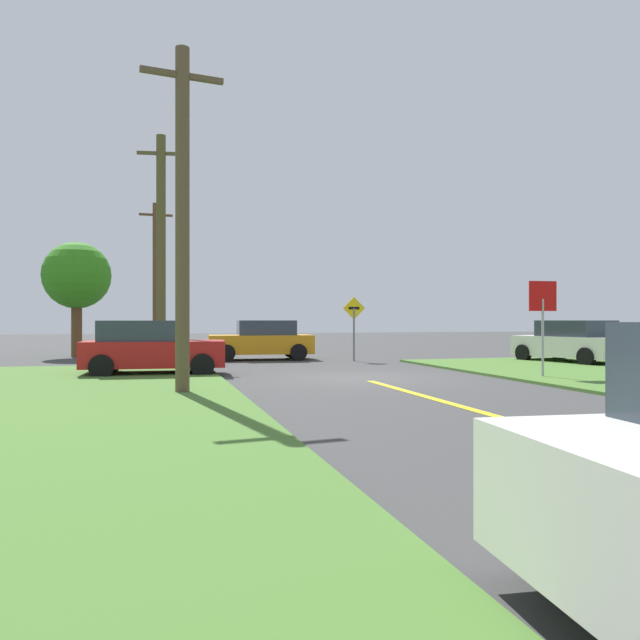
# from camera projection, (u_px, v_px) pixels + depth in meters

# --- Properties ---
(ground_plane) EXTENTS (120.00, 120.00, 0.00)m
(ground_plane) POSITION_uv_depth(u_px,v_px,m) (358.00, 378.00, 17.36)
(ground_plane) COLOR #3B3B3B
(lane_stripe_center) EXTENTS (0.20, 14.00, 0.01)m
(lane_stripe_center) POSITION_uv_depth(u_px,v_px,m) (523.00, 424.00, 9.64)
(lane_stripe_center) COLOR yellow
(lane_stripe_center) RESTS_ON ground
(stop_sign) EXTENTS (0.83, 0.08, 2.71)m
(stop_sign) POSITION_uv_depth(u_px,v_px,m) (543.00, 309.00, 17.02)
(stop_sign) COLOR #9EA0A8
(stop_sign) RESTS_ON ground
(car_on_crossroad) EXTENTS (2.81, 4.65, 1.62)m
(car_on_crossroad) POSITION_uv_depth(u_px,v_px,m) (573.00, 342.00, 23.11)
(car_on_crossroad) COLOR white
(car_on_crossroad) RESTS_ON ground
(car_approaching_junction) EXTENTS (4.32, 2.32, 1.62)m
(car_approaching_junction) POSITION_uv_depth(u_px,v_px,m) (262.00, 340.00, 25.34)
(car_approaching_junction) COLOR orange
(car_approaching_junction) RESTS_ON ground
(parked_car_near_building) EXTENTS (4.15, 2.18, 1.62)m
(parked_car_near_building) POSITION_uv_depth(u_px,v_px,m) (151.00, 348.00, 18.11)
(parked_car_near_building) COLOR red
(parked_car_near_building) RESTS_ON ground
(utility_pole_near) EXTENTS (1.80, 0.38, 7.55)m
(utility_pole_near) POSITION_uv_depth(u_px,v_px,m) (182.00, 216.00, 13.35)
(utility_pole_near) COLOR brown
(utility_pole_near) RESTS_ON ground
(utility_pole_mid) EXTENTS (1.80, 0.36, 8.73)m
(utility_pole_mid) POSITION_uv_depth(u_px,v_px,m) (161.00, 247.00, 23.58)
(utility_pole_mid) COLOR brown
(utility_pole_mid) RESTS_ON ground
(utility_pole_far) EXTENTS (1.80, 0.35, 8.07)m
(utility_pole_far) POSITION_uv_depth(u_px,v_px,m) (156.00, 275.00, 33.86)
(utility_pole_far) COLOR brown
(utility_pole_far) RESTS_ON ground
(direction_sign) EXTENTS (0.91, 0.08, 2.56)m
(direction_sign) POSITION_uv_depth(u_px,v_px,m) (354.00, 321.00, 24.46)
(direction_sign) COLOR slate
(direction_sign) RESTS_ON ground
(oak_tree_left) EXTENTS (2.96, 2.96, 5.11)m
(oak_tree_left) POSITION_uv_depth(u_px,v_px,m) (77.00, 276.00, 27.39)
(oak_tree_left) COLOR brown
(oak_tree_left) RESTS_ON ground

